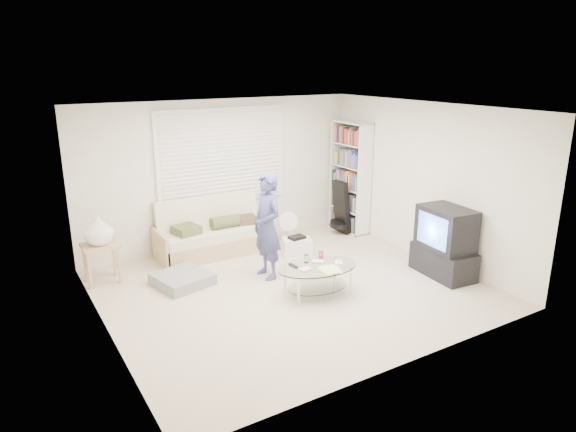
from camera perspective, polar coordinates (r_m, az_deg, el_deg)
ground at (r=7.35m, az=0.33°, el=-8.00°), size 5.00×5.00×0.00m
room_shell at (r=7.23m, az=-1.64°, el=5.20°), size 5.02×4.52×2.51m
window_blinds at (r=8.76m, az=-7.25°, el=6.57°), size 2.32×0.08×1.62m
futon_sofa at (r=8.64m, az=-8.17°, el=-2.12°), size 1.93×0.78×0.94m
grey_floor_pillow at (r=7.59m, az=-11.65°, el=-6.87°), size 0.86×0.86×0.16m
side_table at (r=7.74m, az=-20.27°, el=-1.75°), size 0.52×0.41×1.02m
bookshelf at (r=9.61m, az=6.91°, el=4.30°), size 0.32×0.86×2.05m
guitar_case at (r=9.53m, az=5.90°, el=0.56°), size 0.35×0.36×0.98m
floor_fan at (r=9.01m, az=-0.14°, el=-0.97°), size 0.36×0.23×0.57m
storage_bin at (r=8.52m, az=0.99°, el=-3.36°), size 0.54×0.46×0.32m
tv_unit at (r=7.94m, az=17.02°, el=-2.88°), size 0.61×1.01×1.05m
coffee_table at (r=7.03m, az=3.34°, el=-6.19°), size 1.22×0.86×0.54m
standing_person at (r=7.46m, az=-2.33°, el=-1.15°), size 0.40×0.59×1.57m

